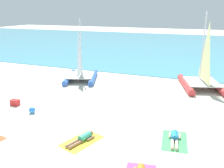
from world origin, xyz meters
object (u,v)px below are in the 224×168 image
at_px(sailboat_red, 202,78).
at_px(cooler_box, 15,102).
at_px(sunbather_center_left, 83,138).
at_px(towel_center_left, 82,141).
at_px(beach_ball, 32,110).
at_px(sailboat_blue, 81,72).
at_px(sunbather_rightmost, 175,138).
at_px(towel_rightmost, 174,141).

bearing_deg(sailboat_red, cooler_box, -160.18).
distance_m(sunbather_center_left, cooler_box, 6.35).
distance_m(towel_center_left, cooler_box, 6.36).
distance_m(sunbather_center_left, beach_ball, 4.47).
height_order(sailboat_blue, cooler_box, sailboat_blue).
xyz_separation_m(towel_center_left, sunbather_center_left, (0.02, 0.06, 0.13)).
distance_m(sailboat_blue, towel_center_left, 10.07).
relative_size(sailboat_red, beach_ball, 15.03).
relative_size(towel_center_left, sunbather_rightmost, 1.21).
relative_size(sailboat_blue, sunbather_center_left, 3.24).
bearing_deg(sunbather_center_left, cooler_box, 176.30).
bearing_deg(sunbather_rightmost, towel_center_left, -164.43).
distance_m(sailboat_blue, towel_rightmost, 11.33).
bearing_deg(towel_center_left, sunbather_center_left, 72.57).
bearing_deg(towel_center_left, sailboat_red, 65.93).
bearing_deg(sailboat_blue, cooler_box, -119.24).
relative_size(sailboat_blue, beach_ball, 13.51).
bearing_deg(towel_rightmost, sunbather_rightmost, 97.62).
xyz_separation_m(sailboat_red, beach_ball, (-8.70, -8.50, -0.64)).
xyz_separation_m(beach_ball, cooler_box, (-1.78, 0.61, -0.00)).
bearing_deg(sailboat_red, sunbather_center_left, -131.26).
bearing_deg(cooler_box, sunbather_rightmost, -4.10).
distance_m(towel_rightmost, sunbather_rightmost, 0.14).
relative_size(sunbather_rightmost, cooler_box, 3.13).
xyz_separation_m(sailboat_red, sunbather_center_left, (-4.56, -10.18, -0.70)).
height_order(beach_ball, cooler_box, beach_ball).
bearing_deg(towel_center_left, sailboat_blue, 118.71).
bearing_deg(sunbather_rightmost, sailboat_red, 77.63).
height_order(towel_rightmost, cooler_box, cooler_box).
bearing_deg(towel_rightmost, sailboat_red, 85.34).
xyz_separation_m(towel_rightmost, sunbather_rightmost, (-0.01, 0.07, 0.13)).
relative_size(sailboat_red, sunbather_center_left, 3.61).
height_order(towel_center_left, towel_rightmost, same).
relative_size(sailboat_blue, sunbather_rightmost, 3.19).
bearing_deg(sailboat_red, towel_rightmost, -111.81).
bearing_deg(towel_center_left, beach_ball, 157.05).
xyz_separation_m(towel_center_left, towel_rightmost, (3.87, 1.59, 0.00)).
bearing_deg(sailboat_blue, beach_ball, -104.08).
bearing_deg(towel_rightmost, sailboat_blue, 140.29).
relative_size(towel_center_left, cooler_box, 3.80).
xyz_separation_m(sailboat_blue, sunbather_center_left, (4.84, -8.74, -0.61)).
height_order(sunbather_rightmost, beach_ball, beach_ball).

